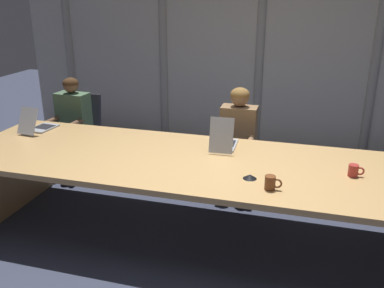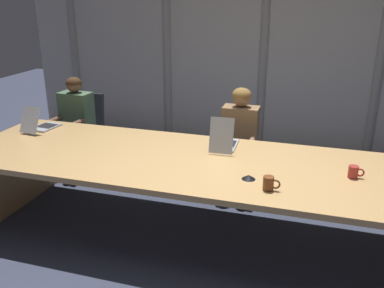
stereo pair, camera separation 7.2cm
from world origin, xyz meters
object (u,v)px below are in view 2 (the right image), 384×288
office_chair_left_mid (239,158)px  person_left_mid (239,135)px  office_chair_left_end (84,140)px  coffee_mug_far (269,183)px  laptop_left_mid (224,142)px  conference_mic_left_side (249,177)px  coffee_mug_near (354,172)px  laptop_left_end (41,125)px  person_left_end (73,120)px

office_chair_left_mid → person_left_mid: 0.37m
office_chair_left_end → coffee_mug_far: (2.52, -1.56, 0.45)m
laptop_left_mid → office_chair_left_mid: (0.01, 0.79, -0.46)m
office_chair_left_end → conference_mic_left_side: size_ratio=8.47×
conference_mic_left_side → coffee_mug_near: bearing=18.9°
coffee_mug_far → office_chair_left_mid: bearing=108.0°
laptop_left_end → coffee_mug_near: bearing=-90.1°
coffee_mug_near → conference_mic_left_side: bearing=-161.1°
office_chair_left_mid → coffee_mug_far: office_chair_left_mid is taller
office_chair_left_mid → coffee_mug_near: 1.66m
office_chair_left_end → office_chair_left_mid: size_ratio=1.01×
person_left_mid → person_left_end: bearing=-89.9°
office_chair_left_end → coffee_mug_near: size_ratio=7.44×
conference_mic_left_side → laptop_left_mid: bearing=118.8°
laptop_left_mid → conference_mic_left_side: laptop_left_mid is taller
office_chair_left_end → coffee_mug_far: 3.00m
laptop_left_mid → coffee_mug_far: size_ratio=3.37×
coffee_mug_far → conference_mic_left_side: bearing=140.0°
coffee_mug_near → office_chair_left_mid: bearing=134.7°
laptop_left_mid → office_chair_left_mid: bearing=-2.5°
laptop_left_mid → coffee_mug_near: bearing=-108.9°
laptop_left_end → coffee_mug_near: laptop_left_end is taller
person_left_mid → conference_mic_left_side: 1.30m
laptop_left_mid → coffee_mug_far: bearing=-148.0°
laptop_left_mid → person_left_end: 2.14m
person_left_end → coffee_mug_far: bearing=65.7°
conference_mic_left_side → person_left_mid: bearing=104.1°
office_chair_left_mid → conference_mic_left_side: bearing=4.0°
laptop_left_mid → conference_mic_left_side: bearing=-153.2°
laptop_left_end → conference_mic_left_side: (2.35, -0.60, -0.04)m
office_chair_left_mid → coffee_mug_far: (0.51, -1.56, 0.45)m
laptop_left_end → person_left_mid: person_left_mid is taller
office_chair_left_end → conference_mic_left_side: 2.77m
office_chair_left_mid → coffee_mug_far: size_ratio=7.05×
office_chair_left_end → laptop_left_mid: bearing=65.9°
laptop_left_mid → office_chair_left_end: (-2.01, 0.79, -0.46)m
laptop_left_end → coffee_mug_near: 3.16m
person_left_end → conference_mic_left_side: size_ratio=10.76×
office_chair_left_mid → person_left_mid: size_ratio=0.78×
laptop_left_mid → person_left_end: (-2.04, 0.64, -0.14)m
coffee_mug_near → coffee_mug_far: coffee_mug_far is taller
office_chair_left_mid → person_left_mid: bearing=-3.8°
laptop_left_mid → office_chair_left_end: bearing=66.6°
person_left_end → laptop_left_mid: bearing=77.1°
laptop_left_end → coffee_mug_far: size_ratio=3.38×
coffee_mug_near → coffee_mug_far: size_ratio=0.96×
office_chair_left_end → office_chair_left_mid: bearing=87.4°
office_chair_left_end → person_left_mid: person_left_mid is taller
person_left_end → coffee_mug_near: person_left_end is taller
laptop_left_end → office_chair_left_end: size_ratio=0.47×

